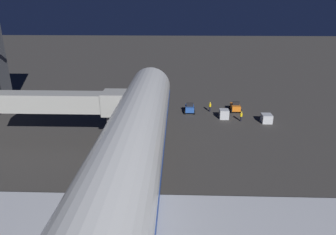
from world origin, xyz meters
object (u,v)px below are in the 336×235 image
(ground_crew_by_belt_loader, at_px, (241,116))
(baggage_container_near_belt, at_px, (267,118))
(traffic_cone_nose_starboard, at_px, (140,114))
(baggage_tug_spare, at_px, (190,109))
(traffic_cone_nose_port, at_px, (165,114))
(jet_bridge, at_px, (71,103))
(ground_crew_marshaller_fwd, at_px, (210,106))
(baggage_container_spare, at_px, (224,114))
(airliner_at_gate, at_px, (106,224))
(pushback_tug, at_px, (235,107))

(ground_crew_by_belt_loader, bearing_deg, baggage_container_near_belt, 173.43)
(baggage_container_near_belt, bearing_deg, traffic_cone_nose_starboard, -6.88)
(baggage_tug_spare, distance_m, traffic_cone_nose_port, 4.61)
(ground_crew_by_belt_loader, xyz_separation_m, traffic_cone_nose_port, (12.56, -2.07, -0.65))
(jet_bridge, distance_m, traffic_cone_nose_starboard, 14.31)
(ground_crew_marshaller_fwd, distance_m, traffic_cone_nose_starboard, 12.56)
(baggage_container_spare, relative_size, traffic_cone_nose_starboard, 2.85)
(jet_bridge, distance_m, ground_crew_by_belt_loader, 26.64)
(airliner_at_gate, relative_size, jet_bridge, 3.95)
(baggage_tug_spare, distance_m, pushback_tug, 8.28)
(pushback_tug, bearing_deg, baggage_container_spare, 55.59)
(jet_bridge, height_order, traffic_cone_nose_starboard, jet_bridge)
(jet_bridge, bearing_deg, ground_crew_by_belt_loader, -160.79)
(baggage_tug_spare, relative_size, baggage_container_spare, 1.51)
(jet_bridge, height_order, baggage_container_spare, jet_bridge)
(pushback_tug, distance_m, ground_crew_marshaller_fwd, 4.57)
(airliner_at_gate, xyz_separation_m, ground_crew_marshaller_fwd, (-10.10, -36.70, -4.71))
(jet_bridge, relative_size, traffic_cone_nose_port, 32.90)
(traffic_cone_nose_starboard, bearing_deg, baggage_container_spare, 176.49)
(ground_crew_by_belt_loader, bearing_deg, baggage_tug_spare, -24.65)
(jet_bridge, height_order, baggage_container_near_belt, jet_bridge)
(baggage_container_spare, height_order, traffic_cone_nose_port, baggage_container_spare)
(jet_bridge, relative_size, ground_crew_marshaller_fwd, 10.13)
(ground_crew_by_belt_loader, relative_size, ground_crew_marshaller_fwd, 0.94)
(traffic_cone_nose_port, relative_size, traffic_cone_nose_starboard, 1.00)
(pushback_tug, xyz_separation_m, traffic_cone_nose_starboard, (16.85, 2.79, -0.51))
(ground_crew_by_belt_loader, bearing_deg, traffic_cone_nose_port, -9.36)
(jet_bridge, distance_m, ground_crew_marshaller_fwd, 24.46)
(jet_bridge, distance_m, baggage_tug_spare, 21.19)
(traffic_cone_nose_port, bearing_deg, ground_crew_by_belt_loader, 170.64)
(baggage_tug_spare, xyz_separation_m, traffic_cone_nose_starboard, (8.64, 1.75, -0.50))
(pushback_tug, height_order, ground_crew_by_belt_loader, pushback_tug)
(airliner_at_gate, height_order, traffic_cone_nose_port, airliner_at_gate)
(traffic_cone_nose_starboard, bearing_deg, baggage_tug_spare, -168.55)
(airliner_at_gate, xyz_separation_m, pushback_tug, (-14.65, -37.06, -4.91))
(pushback_tug, height_order, traffic_cone_nose_starboard, pushback_tug)
(jet_bridge, bearing_deg, baggage_container_near_belt, -164.17)
(jet_bridge, bearing_deg, ground_crew_marshaller_fwd, -146.82)
(ground_crew_by_belt_loader, height_order, ground_crew_marshaller_fwd, ground_crew_marshaller_fwd)
(jet_bridge, xyz_separation_m, baggage_container_spare, (-22.11, -9.81, -4.98))
(ground_crew_by_belt_loader, bearing_deg, pushback_tug, -88.69)
(baggage_tug_spare, height_order, ground_crew_marshaller_fwd, baggage_tug_spare)
(pushback_tug, relative_size, ground_crew_by_belt_loader, 1.56)
(baggage_container_near_belt, distance_m, traffic_cone_nose_port, 16.79)
(baggage_tug_spare, relative_size, traffic_cone_nose_starboard, 4.30)
(traffic_cone_nose_port, bearing_deg, ground_crew_marshaller_fwd, -162.85)
(baggage_container_spare, distance_m, ground_crew_by_belt_loader, 2.89)
(pushback_tug, bearing_deg, traffic_cone_nose_starboard, 9.41)
(ground_crew_marshaller_fwd, bearing_deg, baggage_container_spare, 121.55)
(airliner_at_gate, relative_size, pushback_tug, 27.13)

